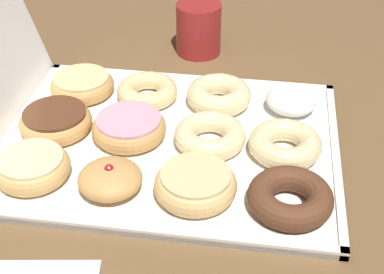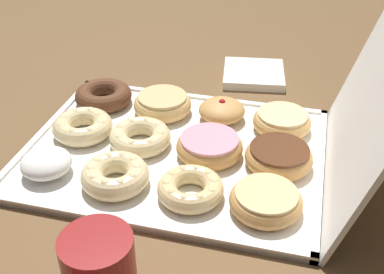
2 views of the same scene
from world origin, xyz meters
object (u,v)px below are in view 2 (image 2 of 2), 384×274
object	(u,v)px
jelly_filled_donut_6	(222,110)
cruller_donut_8	(190,188)
cruller_donut_5	(115,175)
cruller_donut_1	(83,126)
chocolate_frosted_donut_10	(279,157)
pink_frosted_donut_7	(209,147)
glazed_ring_donut_3	(163,104)
coffee_mug	(97,271)
chocolate_cake_ring_donut_0	(104,96)
powdered_filled_donut_2	(46,163)
glazed_ring_donut_11	(266,201)
donut_box	(174,152)
napkin_stack	(254,74)
glazed_ring_donut_9	(282,121)
cruller_donut_4	(140,137)

from	to	relation	value
jelly_filled_donut_6	cruller_donut_8	world-z (taller)	jelly_filled_donut_6
cruller_donut_5	jelly_filled_donut_6	xyz separation A→B (m)	(-0.25, 0.13, -0.00)
cruller_donut_1	chocolate_frosted_donut_10	distance (m)	0.37
cruller_donut_1	pink_frosted_donut_7	world-z (taller)	same
glazed_ring_donut_3	coffee_mug	xyz separation A→B (m)	(0.45, 0.06, 0.02)
chocolate_cake_ring_donut_0	glazed_ring_donut_3	size ratio (longest dim) A/B	1.01
powdered_filled_donut_2	chocolate_frosted_donut_10	xyz separation A→B (m)	(-0.12, 0.38, -0.00)
cruller_donut_1	glazed_ring_donut_11	xyz separation A→B (m)	(0.12, 0.36, -0.00)
donut_box	powdered_filled_donut_2	world-z (taller)	powdered_filled_donut_2
cruller_donut_1	napkin_stack	world-z (taller)	cruller_donut_1
donut_box	coffee_mug	xyz separation A→B (m)	(0.33, -0.00, 0.05)
pink_frosted_donut_7	chocolate_frosted_donut_10	xyz separation A→B (m)	(-0.00, 0.12, -0.00)
cruller_donut_5	glazed_ring_donut_9	world-z (taller)	cruller_donut_5
chocolate_frosted_donut_10	donut_box	bearing A→B (deg)	-90.00
powdered_filled_donut_2	cruller_donut_8	xyz separation A→B (m)	(-0.00, 0.25, -0.00)
powdered_filled_donut_2	cruller_donut_8	distance (m)	0.25
donut_box	cruller_donut_8	bearing A→B (deg)	27.66
cruller_donut_4	glazed_ring_donut_11	world-z (taller)	cruller_donut_4
cruller_donut_5	cruller_donut_8	xyz separation A→B (m)	(-0.00, 0.13, -0.00)
glazed_ring_donut_3	chocolate_frosted_donut_10	distance (m)	0.28
glazed_ring_donut_3	pink_frosted_donut_7	bearing A→B (deg)	45.66
cruller_donut_1	jelly_filled_donut_6	xyz separation A→B (m)	(-0.12, 0.24, 0.00)
glazed_ring_donut_3	cruller_donut_8	xyz separation A→B (m)	(0.24, 0.12, -0.00)
chocolate_cake_ring_donut_0	glazed_ring_donut_11	world-z (taller)	chocolate_cake_ring_donut_0
cruller_donut_5	chocolate_frosted_donut_10	size ratio (longest dim) A/B	0.96
chocolate_cake_ring_donut_0	powdered_filled_donut_2	bearing A→B (deg)	0.11
glazed_ring_donut_11	napkin_stack	xyz separation A→B (m)	(-0.46, -0.09, -0.02)
pink_frosted_donut_7	napkin_stack	bearing A→B (deg)	175.22
cruller_donut_4	coffee_mug	world-z (taller)	coffee_mug
powdered_filled_donut_2	chocolate_frosted_donut_10	size ratio (longest dim) A/B	0.73
glazed_ring_donut_11	napkin_stack	size ratio (longest dim) A/B	0.82
cruller_donut_4	cruller_donut_5	size ratio (longest dim) A/B	1.00
chocolate_cake_ring_donut_0	pink_frosted_donut_7	bearing A→B (deg)	63.47
cruller_donut_4	pink_frosted_donut_7	bearing A→B (deg)	89.69
chocolate_frosted_donut_10	glazed_ring_donut_9	bearing A→B (deg)	-176.84
glazed_ring_donut_3	cruller_donut_5	world-z (taller)	same
glazed_ring_donut_9	napkin_stack	bearing A→B (deg)	-158.91
powdered_filled_donut_2	napkin_stack	bearing A→B (deg)	148.38
napkin_stack	cruller_donut_4	bearing A→B (deg)	-24.83
cruller_donut_4	jelly_filled_donut_6	distance (m)	0.18
cruller_donut_5	cruller_donut_4	bearing A→B (deg)	179.60
chocolate_cake_ring_donut_0	glazed_ring_donut_11	bearing A→B (deg)	56.59
cruller_donut_5	glazed_ring_donut_11	size ratio (longest dim) A/B	0.99
donut_box	cruller_donut_4	distance (m)	0.07
cruller_donut_5	chocolate_cake_ring_donut_0	bearing A→B (deg)	-153.05
coffee_mug	napkin_stack	world-z (taller)	coffee_mug
donut_box	coffee_mug	world-z (taller)	coffee_mug
cruller_donut_8	coffee_mug	distance (m)	0.23
glazed_ring_donut_9	napkin_stack	world-z (taller)	glazed_ring_donut_9
cruller_donut_5	pink_frosted_donut_7	xyz separation A→B (m)	(-0.12, 0.13, -0.00)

